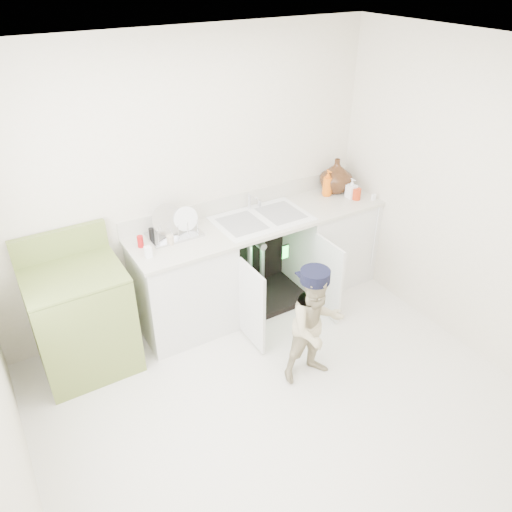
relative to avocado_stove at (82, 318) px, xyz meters
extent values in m
plane|color=beige|center=(1.13, -1.18, -0.47)|extent=(3.50, 3.50, 0.00)
cube|color=silver|center=(1.13, 0.32, 0.78)|extent=(3.50, 2.50, 0.02)
cube|color=silver|center=(1.13, -2.68, 0.78)|extent=(3.50, 2.50, 0.02)
cube|color=silver|center=(2.88, -1.18, 0.78)|extent=(2.50, 3.00, 0.02)
plane|color=white|center=(1.13, -1.18, 2.03)|extent=(3.50, 3.50, 0.00)
cube|color=silver|center=(0.88, 0.02, -0.04)|extent=(0.80, 0.60, 0.86)
cube|color=silver|center=(2.48, 0.02, -0.04)|extent=(0.80, 0.60, 0.86)
cube|color=black|center=(1.68, 0.29, -0.04)|extent=(0.80, 0.06, 0.86)
cube|color=black|center=(1.68, 0.02, -0.44)|extent=(0.80, 0.60, 0.06)
cylinder|color=gray|center=(1.61, 0.12, -0.02)|extent=(0.05, 0.05, 0.70)
cylinder|color=gray|center=(1.75, 0.12, -0.02)|extent=(0.05, 0.05, 0.70)
cylinder|color=gray|center=(1.68, 0.07, 0.15)|extent=(0.07, 0.18, 0.07)
cube|color=silver|center=(1.28, -0.48, -0.07)|extent=(0.03, 0.40, 0.76)
cube|color=silver|center=(2.08, -0.48, -0.07)|extent=(0.02, 0.40, 0.76)
cube|color=beige|center=(1.68, 0.02, 0.42)|extent=(2.44, 0.64, 0.03)
cube|color=beige|center=(1.68, 0.31, 0.51)|extent=(2.44, 0.02, 0.15)
cube|color=white|center=(1.68, 0.02, 0.43)|extent=(0.85, 0.55, 0.02)
cube|color=gray|center=(1.48, 0.02, 0.44)|extent=(0.34, 0.40, 0.01)
cube|color=gray|center=(1.89, 0.02, 0.44)|extent=(0.34, 0.40, 0.01)
cylinder|color=silver|center=(1.68, 0.24, 0.52)|extent=(0.03, 0.03, 0.17)
cylinder|color=silver|center=(1.68, 0.18, 0.60)|extent=(0.02, 0.14, 0.02)
cylinder|color=silver|center=(1.79, 0.24, 0.47)|extent=(0.04, 0.04, 0.06)
cylinder|color=white|center=(2.81, -0.29, 0.08)|extent=(0.01, 0.01, 0.70)
cube|color=white|center=(2.81, -0.20, 0.46)|extent=(0.04, 0.02, 0.06)
cube|color=silver|center=(0.89, 0.14, 0.44)|extent=(0.44, 0.29, 0.02)
cylinder|color=silver|center=(0.85, 0.16, 0.52)|extent=(0.27, 0.10, 0.26)
cylinder|color=white|center=(1.01, 0.14, 0.51)|extent=(0.21, 0.06, 0.21)
cylinder|color=silver|center=(0.71, 0.04, 0.52)|extent=(0.01, 0.01, 0.13)
cylinder|color=silver|center=(0.80, 0.04, 0.52)|extent=(0.01, 0.01, 0.13)
cylinder|color=silver|center=(0.89, 0.04, 0.52)|extent=(0.01, 0.01, 0.13)
cylinder|color=silver|center=(0.98, 0.04, 0.52)|extent=(0.01, 0.01, 0.13)
cylinder|color=silver|center=(1.06, 0.04, 0.52)|extent=(0.01, 0.01, 0.13)
imported|color=#472114|center=(2.63, 0.16, 0.60)|extent=(0.32, 0.32, 0.34)
imported|color=#E5600C|center=(2.49, 0.12, 0.56)|extent=(0.10, 0.10, 0.26)
imported|color=white|center=(2.67, -0.04, 0.53)|extent=(0.09, 0.09, 0.19)
cylinder|color=#BC3210|center=(2.68, -0.10, 0.49)|extent=(0.08, 0.08, 0.11)
cylinder|color=#A80E10|center=(0.58, 0.10, 0.48)|extent=(0.05, 0.05, 0.10)
cylinder|color=#C8B293|center=(0.81, 0.02, 0.47)|extent=(0.06, 0.06, 0.08)
cylinder|color=black|center=(0.69, 0.14, 0.49)|extent=(0.04, 0.04, 0.12)
cube|color=white|center=(0.58, -0.08, 0.48)|extent=(0.05, 0.05, 0.09)
cube|color=olive|center=(0.00, -0.01, -0.03)|extent=(0.73, 0.65, 0.88)
cube|color=olive|center=(0.00, -0.01, 0.43)|extent=(0.73, 0.65, 0.02)
cube|color=olive|center=(0.00, 0.28, 0.55)|extent=(0.73, 0.06, 0.23)
cylinder|color=black|center=(-0.18, -0.17, 0.42)|extent=(0.16, 0.16, 0.02)
cylinder|color=silver|center=(-0.18, -0.17, 0.44)|extent=(0.19, 0.19, 0.01)
cylinder|color=black|center=(-0.18, 0.15, 0.42)|extent=(0.16, 0.16, 0.02)
cylinder|color=silver|center=(-0.18, 0.15, 0.44)|extent=(0.19, 0.19, 0.01)
cylinder|color=black|center=(0.18, -0.17, 0.42)|extent=(0.16, 0.16, 0.02)
cylinder|color=silver|center=(0.18, -0.17, 0.44)|extent=(0.19, 0.19, 0.01)
cylinder|color=black|center=(0.18, 0.15, 0.42)|extent=(0.16, 0.16, 0.02)
cylinder|color=silver|center=(0.18, 0.15, 0.44)|extent=(0.19, 0.19, 0.01)
imported|color=tan|center=(1.51, -1.06, 0.03)|extent=(0.51, 0.42, 0.99)
cylinder|color=black|center=(1.51, -1.06, 0.49)|extent=(0.24, 0.24, 0.09)
cube|color=black|center=(1.52, -0.96, 0.46)|extent=(0.18, 0.11, 0.01)
cube|color=black|center=(1.71, -0.32, 0.25)|extent=(0.07, 0.01, 0.14)
cube|color=#26F23F|center=(1.71, -0.33, 0.25)|extent=(0.06, 0.00, 0.12)
camera|label=1|loc=(-0.41, -3.38, 2.49)|focal=35.00mm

